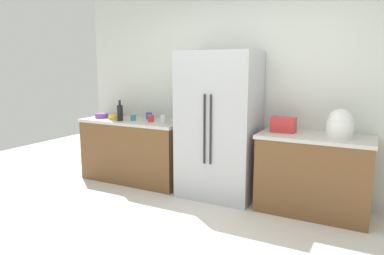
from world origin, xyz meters
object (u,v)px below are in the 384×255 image
Objects in this scene: bottle_a at (120,112)px; cup_a at (151,118)px; cup_d at (133,118)px; bowl_c at (119,115)px; cup_b at (149,116)px; bowl_b at (101,116)px; toaster at (283,125)px; bowl_a at (114,117)px; cup_c at (163,119)px; refrigerator at (219,126)px; rice_cooker at (340,125)px.

bottle_a reaches higher than cup_a.
cup_d is (0.15, 0.10, -0.08)m from bottle_a.
bottle_a reaches higher than bowl_c.
bottle_a is 2.05× the size of bowl_c.
bowl_b is at bearing -161.47° from cup_b.
toaster reaches higher than bowl_a.
refrigerator is at bearing -0.35° from cup_c.
rice_cooker is at bearing -0.39° from refrigerator.
bottle_a is 3.04× the size of cup_b.
refrigerator is 1.62m from bowl_a.
refrigerator reaches higher than rice_cooker.
bowl_a is at bearing -176.62° from cup_a.
cup_b is at bearing 175.47° from rice_cooker.
toaster is at bearing 1.95° from bowl_b.
cup_d is at bearing -178.00° from toaster.
cup_d is (-2.09, -0.07, -0.05)m from toaster.
bottle_a is 1.58× the size of bowl_b.
cup_d is 0.57m from bowl_b.
bowl_b is at bearing -177.56° from cup_a.
cup_b is (-1.18, 0.19, 0.02)m from refrigerator.
rice_cooker reaches higher than toaster.
cup_d is (-2.69, -0.01, -0.10)m from rice_cooker.
rice_cooker is at bearing -0.38° from cup_c.
bowl_c is at bearing 166.37° from cup_a.
bowl_c is at bearing 113.69° from bowl_a.
bowl_c is at bearing 132.46° from bottle_a.
rice_cooker reaches higher than cup_c.
toaster is 0.61m from rice_cooker.
bottle_a reaches higher than bowl_b.
cup_d is 0.32m from bowl_a.
cup_a is 0.25m from cup_b.
rice_cooker reaches higher than bowl_a.
bowl_c is at bearing 53.31° from bowl_b.
cup_d is 0.54× the size of bowl_c.
bottle_a is at bearing -163.97° from cup_a.
bottle_a is at bearing -26.23° from bowl_a.
cup_b is 0.54m from bowl_c.
bottle_a is at bearing -175.45° from toaster.
refrigerator is 0.79m from toaster.
bowl_a is at bearing 153.77° from bottle_a.
toaster is 0.93× the size of bottle_a.
cup_c is at bearing 2.23° from bowl_b.
bowl_c is at bearing 174.34° from refrigerator.
bottle_a is at bearing -47.54° from bowl_c.
cup_c is at bearing 179.65° from refrigerator.
cup_c is 0.81m from bowl_a.
bowl_b is (-0.69, -0.23, -0.01)m from cup_b.
cup_a is (-2.41, 0.01, -0.10)m from rice_cooker.
bottle_a is (-1.45, -0.12, 0.09)m from refrigerator.
refrigerator is 1.40m from rice_cooker.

